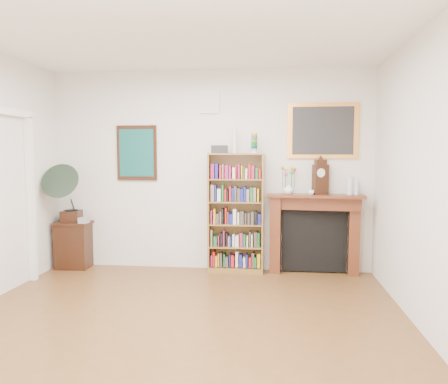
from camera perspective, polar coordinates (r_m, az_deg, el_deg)
name	(u,v)px	position (r m, az deg, el deg)	size (l,w,h in m)	color
room	(168,182)	(3.70, -7.37, 1.25)	(4.51, 5.01, 2.81)	brown
door_casing	(8,186)	(5.71, -26.36, 0.70)	(0.08, 1.02, 2.17)	white
teal_poster	(137,153)	(6.37, -11.32, 5.03)	(0.58, 0.04, 0.78)	black
small_picture	(210,102)	(6.17, -1.91, 11.64)	(0.26, 0.04, 0.30)	white
gilt_painting	(323,131)	(6.11, 12.78, 7.82)	(0.95, 0.04, 0.75)	gold
bookshelf	(236,206)	(6.00, 1.55, -1.88)	(0.76, 0.28, 1.90)	brown
side_cabinet	(73,245)	(6.66, -19.07, -6.54)	(0.49, 0.36, 0.67)	black
fireplace	(314,227)	(6.10, 11.73, -4.51)	(1.32, 0.43, 1.09)	#4A2511
gramophone	(66,190)	(6.47, -19.94, 0.28)	(0.57, 0.68, 0.83)	black
cd_stack	(84,220)	(6.42, -17.85, -3.54)	(0.12, 0.12, 0.08)	#B1B2BE
mantel_clock	(320,178)	(6.02, 12.47, 1.84)	(0.23, 0.18, 0.46)	black
flower_vase	(288,189)	(5.99, 8.41, 0.42)	(0.14, 0.14, 0.14)	white
teacup	(311,192)	(5.94, 11.33, -0.05)	(0.08, 0.08, 0.06)	white
bottle_left	(350,186)	(6.04, 16.10, 0.79)	(0.07, 0.07, 0.24)	silver
bottle_right	(356,187)	(6.08, 16.90, 0.60)	(0.06, 0.06, 0.20)	silver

